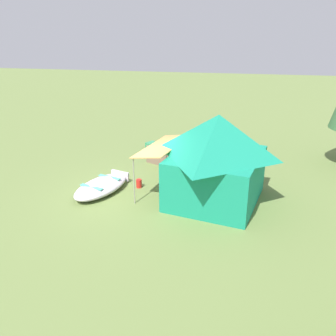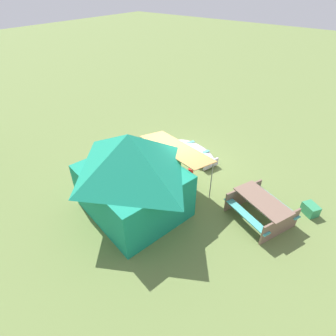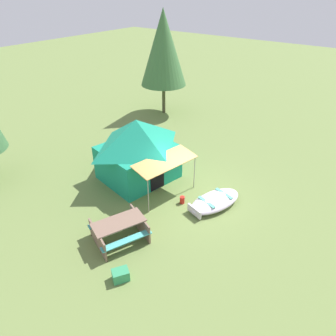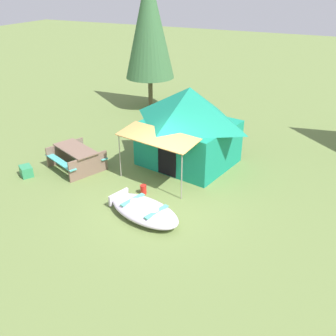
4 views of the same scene
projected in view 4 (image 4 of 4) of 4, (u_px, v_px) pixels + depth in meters
ground_plane at (162, 199)px, 12.28m from camera, size 80.00×80.00×0.00m
beached_rowboat at (144, 210)px, 11.27m from camera, size 2.67×1.81×0.43m
canvas_cabin_tent at (189, 125)px, 13.96m from camera, size 3.81×4.36×2.89m
picnic_table at (76, 156)px, 13.98m from camera, size 2.26×2.11×0.80m
cooler_box at (26, 171)px, 13.59m from camera, size 0.63×0.59×0.37m
fuel_can at (143, 189)px, 12.50m from camera, size 0.27×0.27×0.31m
pine_tree_back_left at (149, 24)px, 18.77m from camera, size 2.48×2.48×6.82m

